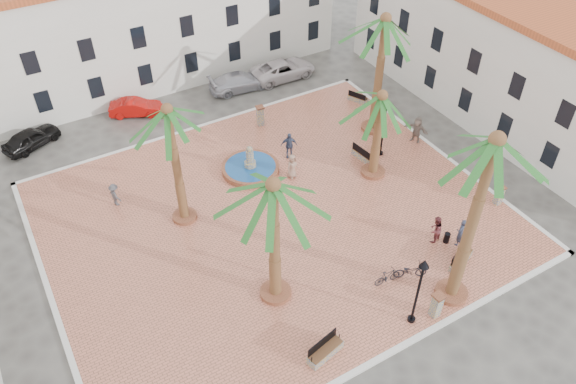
# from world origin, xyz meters

# --- Properties ---
(ground) EXTENTS (120.00, 120.00, 0.00)m
(ground) POSITION_xyz_m (0.00, 0.00, 0.00)
(ground) COLOR #56544F
(ground) RESTS_ON ground
(plaza) EXTENTS (26.00, 22.00, 0.15)m
(plaza) POSITION_xyz_m (0.00, 0.00, 0.07)
(plaza) COLOR #CA7357
(plaza) RESTS_ON ground
(kerb_n) EXTENTS (26.30, 0.30, 0.16)m
(kerb_n) POSITION_xyz_m (0.00, 11.00, 0.08)
(kerb_n) COLOR silver
(kerb_n) RESTS_ON ground
(kerb_s) EXTENTS (26.30, 0.30, 0.16)m
(kerb_s) POSITION_xyz_m (0.00, -11.00, 0.08)
(kerb_s) COLOR silver
(kerb_s) RESTS_ON ground
(kerb_e) EXTENTS (0.30, 22.30, 0.16)m
(kerb_e) POSITION_xyz_m (13.00, 0.00, 0.08)
(kerb_e) COLOR silver
(kerb_e) RESTS_ON ground
(kerb_w) EXTENTS (0.30, 22.30, 0.16)m
(kerb_w) POSITION_xyz_m (-13.00, 0.00, 0.08)
(kerb_w) COLOR silver
(kerb_w) RESTS_ON ground
(building_north) EXTENTS (30.40, 7.40, 9.50)m
(building_north) POSITION_xyz_m (-0.00, 19.99, 4.77)
(building_north) COLOR silver
(building_north) RESTS_ON ground
(building_east) EXTENTS (7.40, 26.40, 9.00)m
(building_east) POSITION_xyz_m (19.99, 2.00, 4.52)
(building_east) COLOR silver
(building_east) RESTS_ON ground
(fountain) EXTENTS (3.78, 3.78, 1.95)m
(fountain) POSITION_xyz_m (0.79, 4.55, 0.42)
(fountain) COLOR brown
(fountain) RESTS_ON plaza
(palm_nw) EXTENTS (4.76, 4.76, 7.97)m
(palm_nw) POSITION_xyz_m (-4.67, 2.54, 6.97)
(palm_nw) COLOR brown
(palm_nw) RESTS_ON plaza
(palm_sw) EXTENTS (5.33, 5.33, 7.84)m
(palm_sw) POSITION_xyz_m (-2.78, -5.21, 6.75)
(palm_sw) COLOR brown
(palm_sw) RESTS_ON plaza
(palm_s) EXTENTS (5.50, 5.50, 10.28)m
(palm_s) POSITION_xyz_m (5.11, -9.83, 9.05)
(palm_s) COLOR brown
(palm_s) RESTS_ON plaza
(palm_e) EXTENTS (5.09, 5.09, 6.22)m
(palm_e) POSITION_xyz_m (7.59, 0.29, 5.23)
(palm_e) COLOR brown
(palm_e) RESTS_ON plaza
(palm_ne) EXTENTS (5.53, 5.53, 8.74)m
(palm_ne) POSITION_xyz_m (10.66, 4.38, 7.57)
(palm_ne) COLOR brown
(palm_ne) RESTS_ON plaza
(bench_s) EXTENTS (2.03, 1.01, 1.03)m
(bench_s) POSITION_xyz_m (-2.55, -9.56, 0.44)
(bench_s) COLOR gray
(bench_s) RESTS_ON plaza
(bench_se) EXTENTS (1.99, 1.30, 1.01)m
(bench_se) POSITION_xyz_m (7.02, -8.47, 0.44)
(bench_se) COLOR gray
(bench_se) RESTS_ON plaza
(bench_e) EXTENTS (0.79, 1.92, 0.98)m
(bench_e) POSITION_xyz_m (7.94, 1.82, 0.43)
(bench_e) COLOR gray
(bench_e) RESTS_ON plaza
(bench_ne) EXTENTS (1.11, 1.64, 0.84)m
(bench_ne) POSITION_xyz_m (11.87, 7.94, 0.39)
(bench_ne) COLOR gray
(bench_ne) RESTS_ON plaza
(lamppost_s) EXTENTS (0.49, 0.49, 4.46)m
(lamppost_s) POSITION_xyz_m (2.25, -10.08, 3.17)
(lamppost_s) COLOR black
(lamppost_s) RESTS_ON plaza
(lamppost_e) EXTENTS (0.46, 0.46, 4.24)m
(lamppost_e) POSITION_xyz_m (9.26, 1.67, 3.02)
(lamppost_e) COLOR black
(lamppost_e) RESTS_ON plaza
(bollard_se) EXTENTS (0.58, 0.58, 1.53)m
(bollard_se) POSITION_xyz_m (3.46, -10.40, 0.94)
(bollard_se) COLOR gray
(bollard_se) RESTS_ON plaza
(bollard_n) EXTENTS (0.60, 0.60, 1.53)m
(bollard_n) POSITION_xyz_m (3.88, 8.93, 0.94)
(bollard_n) COLOR gray
(bollard_n) RESTS_ON plaza
(bollard_e) EXTENTS (0.50, 0.50, 1.34)m
(bollard_e) POSITION_xyz_m (12.40, -5.97, 0.85)
(bollard_e) COLOR gray
(bollard_e) RESTS_ON plaza
(litter_bin) EXTENTS (0.34, 0.34, 0.65)m
(litter_bin) POSITION_xyz_m (7.46, -6.86, 0.48)
(litter_bin) COLOR black
(litter_bin) RESTS_ON plaza
(cyclist_a) EXTENTS (0.78, 0.64, 1.84)m
(cyclist_a) POSITION_xyz_m (7.94, -7.31, 1.07)
(cyclist_a) COLOR #2A2F43
(cyclist_a) RESTS_ON plaza
(bicycle_a) EXTENTS (1.91, 1.34, 0.95)m
(bicycle_a) POSITION_xyz_m (3.98, -7.81, 0.63)
(bicycle_a) COLOR black
(bicycle_a) RESTS_ON plaza
(cyclist_b) EXTENTS (1.02, 0.90, 1.78)m
(cyclist_b) POSITION_xyz_m (6.89, -6.41, 1.04)
(cyclist_b) COLOR maroon
(cyclist_b) RESTS_ON plaza
(bicycle_b) EXTENTS (1.60, 0.59, 0.94)m
(bicycle_b) POSITION_xyz_m (2.68, -7.53, 0.62)
(bicycle_b) COLOR black
(bicycle_b) RESTS_ON plaza
(pedestrian_fountain_a) EXTENTS (0.95, 0.73, 1.72)m
(pedestrian_fountain_a) POSITION_xyz_m (2.84, 2.62, 1.01)
(pedestrian_fountain_a) COLOR #967461
(pedestrian_fountain_a) RESTS_ON plaza
(pedestrian_fountain_b) EXTENTS (1.21, 0.89, 1.90)m
(pedestrian_fountain_b) POSITION_xyz_m (3.74, 4.56, 1.10)
(pedestrian_fountain_b) COLOR #343F5A
(pedestrian_fountain_b) RESTS_ON plaza
(pedestrian_north) EXTENTS (0.85, 1.13, 1.55)m
(pedestrian_north) POSITION_xyz_m (-7.81, 5.73, 0.93)
(pedestrian_north) COLOR #47464B
(pedestrian_north) RESTS_ON plaza
(pedestrian_east) EXTENTS (1.26, 1.84, 1.91)m
(pedestrian_east) POSITION_xyz_m (12.32, 1.68, 1.10)
(pedestrian_east) COLOR gray
(pedestrian_east) RESTS_ON plaza
(car_black) EXTENTS (4.33, 3.12, 1.37)m
(car_black) POSITION_xyz_m (-10.99, 14.79, 0.68)
(car_black) COLOR black
(car_black) RESTS_ON ground
(car_red) EXTENTS (4.04, 2.82, 1.26)m
(car_red) POSITION_xyz_m (-3.44, 14.98, 0.63)
(car_red) COLOR #BC0E09
(car_red) RESTS_ON ground
(car_silver) EXTENTS (5.09, 2.42, 1.43)m
(car_silver) POSITION_xyz_m (4.93, 14.33, 0.72)
(car_silver) COLOR #B8B8C1
(car_silver) RESTS_ON ground
(car_white) EXTENTS (5.47, 2.59, 1.51)m
(car_white) POSITION_xyz_m (8.83, 14.24, 0.75)
(car_white) COLOR silver
(car_white) RESTS_ON ground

